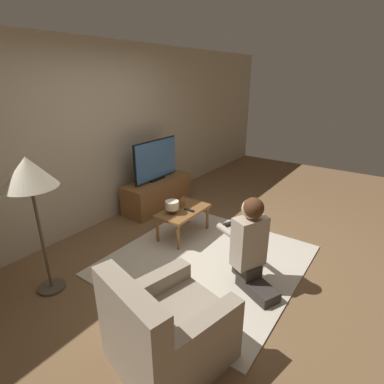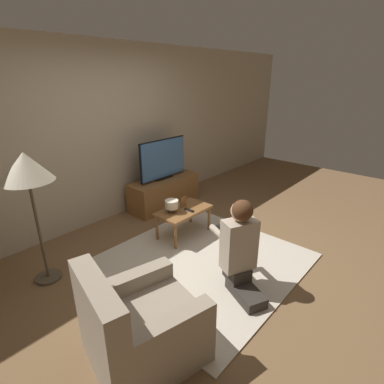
{
  "view_description": "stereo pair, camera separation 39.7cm",
  "coord_description": "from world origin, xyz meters",
  "px_view_note": "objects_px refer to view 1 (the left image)",
  "views": [
    {
      "loc": [
        -2.65,
        -1.65,
        2.13
      ],
      "look_at": [
        0.37,
        0.49,
        0.68
      ],
      "focal_mm": 28.0,
      "sensor_mm": 36.0,
      "label": 1
    },
    {
      "loc": [
        -2.4,
        -1.97,
        2.13
      ],
      "look_at": [
        0.37,
        0.49,
        0.68
      ],
      "focal_mm": 28.0,
      "sensor_mm": 36.0,
      "label": 2
    }
  ],
  "objects_px": {
    "tv": "(156,160)",
    "coffee_table": "(183,213)",
    "person_kneeling": "(250,243)",
    "table_lamp": "(172,206)",
    "floor_lamp": "(29,177)",
    "armchair": "(167,332)"
  },
  "relations": [
    {
      "from": "floor_lamp",
      "to": "armchair",
      "type": "height_order",
      "value": "floor_lamp"
    },
    {
      "from": "tv",
      "to": "coffee_table",
      "type": "relative_size",
      "value": 1.26
    },
    {
      "from": "tv",
      "to": "person_kneeling",
      "type": "height_order",
      "value": "tv"
    },
    {
      "from": "floor_lamp",
      "to": "person_kneeling",
      "type": "height_order",
      "value": "floor_lamp"
    },
    {
      "from": "tv",
      "to": "person_kneeling",
      "type": "xyz_separation_m",
      "value": [
        -1.02,
        -2.18,
        -0.31
      ]
    },
    {
      "from": "table_lamp",
      "to": "coffee_table",
      "type": "bearing_deg",
      "value": -20.17
    },
    {
      "from": "coffee_table",
      "to": "person_kneeling",
      "type": "relative_size",
      "value": 0.76
    },
    {
      "from": "tv",
      "to": "floor_lamp",
      "type": "distance_m",
      "value": 2.36
    },
    {
      "from": "person_kneeling",
      "to": "table_lamp",
      "type": "relative_size",
      "value": 5.61
    },
    {
      "from": "floor_lamp",
      "to": "coffee_table",
      "type": "bearing_deg",
      "value": -15.46
    },
    {
      "from": "floor_lamp",
      "to": "armchair",
      "type": "bearing_deg",
      "value": -87.99
    },
    {
      "from": "armchair",
      "to": "tv",
      "type": "bearing_deg",
      "value": -33.71
    },
    {
      "from": "coffee_table",
      "to": "floor_lamp",
      "type": "relative_size",
      "value": 0.53
    },
    {
      "from": "coffee_table",
      "to": "table_lamp",
      "type": "xyz_separation_m",
      "value": [
        -0.17,
        0.06,
        0.15
      ]
    },
    {
      "from": "tv",
      "to": "table_lamp",
      "type": "relative_size",
      "value": 5.39
    },
    {
      "from": "armchair",
      "to": "coffee_table",
      "type": "bearing_deg",
      "value": -43.37
    },
    {
      "from": "person_kneeling",
      "to": "tv",
      "type": "bearing_deg",
      "value": -89.97
    },
    {
      "from": "person_kneeling",
      "to": "floor_lamp",
      "type": "bearing_deg",
      "value": -28.31
    },
    {
      "from": "tv",
      "to": "person_kneeling",
      "type": "relative_size",
      "value": 0.96
    },
    {
      "from": "floor_lamp",
      "to": "table_lamp",
      "type": "relative_size",
      "value": 8.04
    },
    {
      "from": "person_kneeling",
      "to": "table_lamp",
      "type": "xyz_separation_m",
      "value": [
        0.3,
        1.27,
        -0.02
      ]
    },
    {
      "from": "person_kneeling",
      "to": "table_lamp",
      "type": "bearing_deg",
      "value": -78.26
    }
  ]
}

